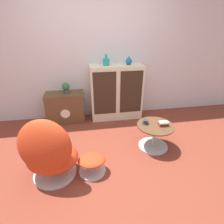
{
  "coord_description": "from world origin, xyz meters",
  "views": [
    {
      "loc": [
        -0.26,
        -1.87,
        1.77
      ],
      "look_at": [
        0.15,
        0.56,
        0.55
      ],
      "focal_mm": 28.0,
      "sensor_mm": 36.0,
      "label": 1
    }
  ],
  "objects": [
    {
      "name": "egg_chair",
      "position": [
        -0.74,
        -0.1,
        0.4
      ],
      "size": [
        0.8,
        0.76,
        0.88
      ],
      "color": "#B7B7BC",
      "rests_on": "ground_plane"
    },
    {
      "name": "vase_inner_left",
      "position": [
        0.62,
        1.42,
        1.16
      ],
      "size": [
        0.12,
        0.12,
        0.15
      ],
      "color": "#196699",
      "rests_on": "sideboard"
    },
    {
      "name": "sideboard",
      "position": [
        0.38,
        1.42,
        0.55
      ],
      "size": [
        1.03,
        0.38,
        1.1
      ],
      "color": "beige",
      "rests_on": "ground_plane"
    },
    {
      "name": "book_stack",
      "position": [
        0.89,
        0.27,
        0.44
      ],
      "size": [
        0.15,
        0.1,
        0.07
      ],
      "color": "red",
      "rests_on": "coffee_table"
    },
    {
      "name": "vase_leftmost",
      "position": [
        0.18,
        1.42,
        1.17
      ],
      "size": [
        0.13,
        0.13,
        0.2
      ],
      "color": "teal",
      "rests_on": "sideboard"
    },
    {
      "name": "potted_plant",
      "position": [
        -0.6,
        1.42,
        0.71
      ],
      "size": [
        0.14,
        0.14,
        0.21
      ],
      "color": "#4C4C51",
      "rests_on": "tv_console"
    },
    {
      "name": "coffee_table",
      "position": [
        0.78,
        0.3,
        0.23
      ],
      "size": [
        0.56,
        0.56,
        0.4
      ],
      "color": "#B7B7BC",
      "rests_on": "ground_plane"
    },
    {
      "name": "tv_console",
      "position": [
        -0.65,
        1.42,
        0.3
      ],
      "size": [
        0.72,
        0.39,
        0.6
      ],
      "color": "brown",
      "rests_on": "ground_plane"
    },
    {
      "name": "wall_back",
      "position": [
        0.0,
        1.64,
        1.3
      ],
      "size": [
        6.4,
        0.06,
        2.6
      ],
      "color": "silver",
      "rests_on": "ground_plane"
    },
    {
      "name": "teacup",
      "position": [
        0.64,
        0.36,
        0.43
      ],
      "size": [
        0.12,
        0.12,
        0.06
      ],
      "color": "#2D2D33",
      "rests_on": "coffee_table"
    },
    {
      "name": "ground_plane",
      "position": [
        0.0,
        0.0,
        0.0
      ],
      "size": [
        12.0,
        12.0,
        0.0
      ],
      "primitive_type": "plane",
      "color": "brown"
    },
    {
      "name": "ottoman",
      "position": [
        -0.23,
        -0.09,
        0.16
      ],
      "size": [
        0.36,
        0.36,
        0.24
      ],
      "color": "#B7B7BC",
      "rests_on": "ground_plane"
    }
  ]
}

